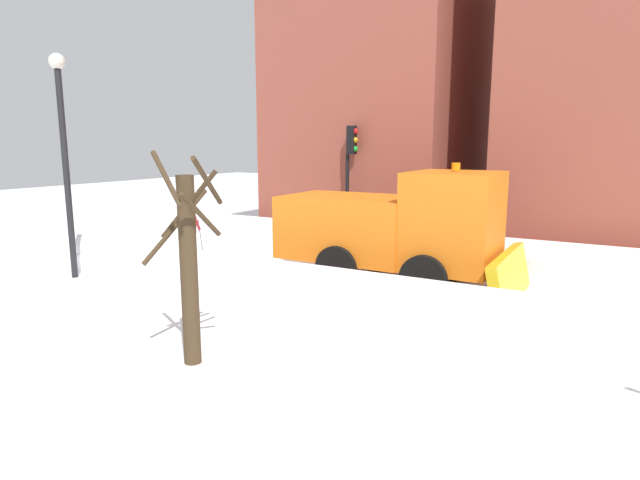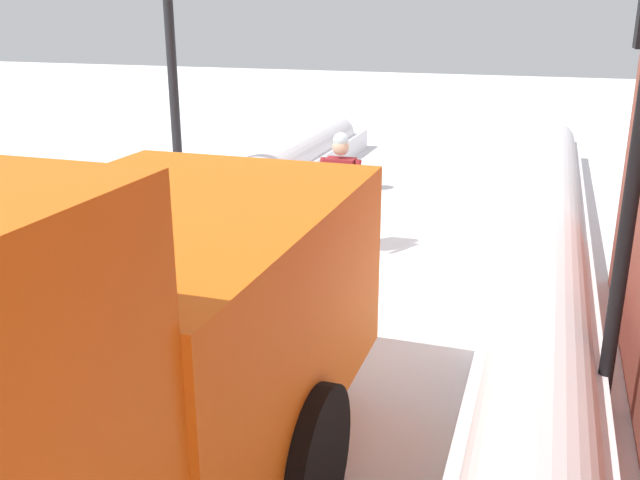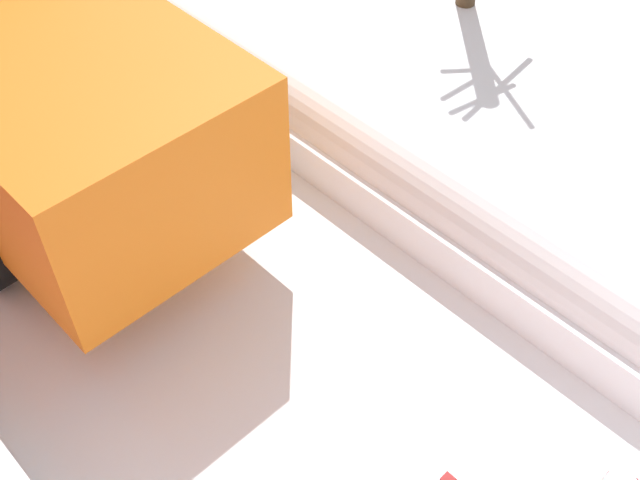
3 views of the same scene
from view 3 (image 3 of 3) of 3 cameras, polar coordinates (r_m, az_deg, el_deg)
plow_truck at (r=8.60m, az=-22.26°, el=12.37°), size 3.20×5.98×3.12m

